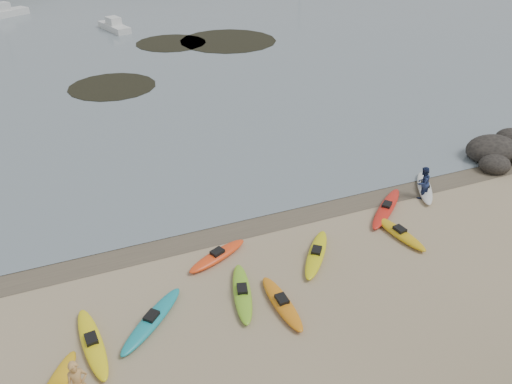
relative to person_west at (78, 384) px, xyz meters
name	(u,v)px	position (x,y,z in m)	size (l,w,h in m)	color
ground	(256,218)	(8.95, 7.52, -0.88)	(600.00, 600.00, 0.00)	tan
wet_sand	(258,221)	(8.95, 7.22, -0.88)	(60.00, 60.00, 0.00)	brown
kayaks	(274,270)	(8.06, 3.39, -0.71)	(21.64, 9.71, 0.34)	#EAAE13
person_west	(78,384)	(0.00, 0.00, 0.00)	(0.64, 0.42, 1.76)	tan
person_east	(423,183)	(17.68, 6.08, 0.00)	(0.86, 0.67, 1.76)	navy
rock_cluster	(501,154)	(25.15, 8.00, -0.66)	(5.12, 3.74, 1.64)	black
kelp_mats	(190,50)	(14.38, 38.41, -0.85)	(22.67, 19.30, 0.04)	black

